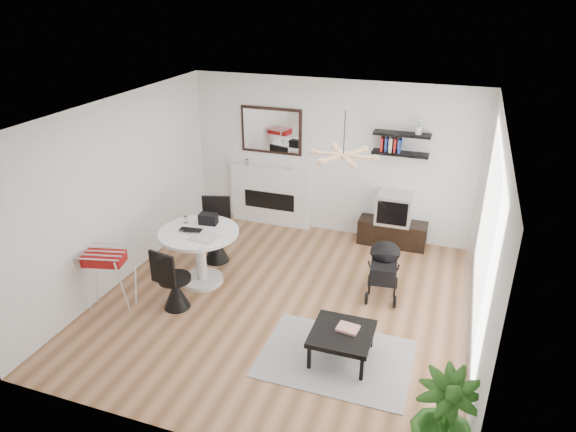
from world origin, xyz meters
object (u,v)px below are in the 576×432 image
(stroller, at_px, (383,271))
(fireplace, at_px, (271,189))
(crt_tv, at_px, (394,208))
(drying_rack, at_px, (109,278))
(coffee_table, at_px, (342,335))
(dining_table, at_px, (200,249))
(potted_plant, at_px, (443,421))
(tv_console, at_px, (392,233))

(stroller, bearing_deg, fireplace, 137.61)
(crt_tv, height_order, stroller, crt_tv)
(drying_rack, bearing_deg, fireplace, 58.43)
(drying_rack, xyz_separation_m, stroller, (3.45, 1.57, -0.10))
(drying_rack, distance_m, coffee_table, 3.23)
(dining_table, height_order, potted_plant, potted_plant)
(coffee_table, height_order, potted_plant, potted_plant)
(potted_plant, bearing_deg, crt_tv, 104.26)
(dining_table, bearing_deg, crt_tv, 40.80)
(fireplace, xyz_separation_m, tv_console, (2.26, -0.13, -0.47))
(tv_console, height_order, stroller, stroller)
(tv_console, xyz_separation_m, stroller, (0.11, -1.60, 0.16))
(crt_tv, relative_size, dining_table, 0.50)
(stroller, height_order, coffee_table, stroller)
(dining_table, distance_m, drying_rack, 1.32)
(crt_tv, distance_m, stroller, 1.63)
(crt_tv, height_order, potted_plant, potted_plant)
(dining_table, distance_m, stroller, 2.67)
(fireplace, height_order, dining_table, fireplace)
(tv_console, distance_m, crt_tv, 0.47)
(tv_console, height_order, potted_plant, potted_plant)
(fireplace, relative_size, dining_table, 1.87)
(coffee_table, bearing_deg, crt_tv, 87.92)
(fireplace, distance_m, crt_tv, 2.26)
(tv_console, relative_size, coffee_table, 1.58)
(dining_table, bearing_deg, fireplace, 84.16)
(dining_table, relative_size, potted_plant, 1.13)
(fireplace, bearing_deg, dining_table, -95.84)
(tv_console, xyz_separation_m, dining_table, (-2.50, -2.16, 0.34))
(coffee_table, bearing_deg, drying_rack, -179.81)
(crt_tv, distance_m, dining_table, 3.30)
(drying_rack, relative_size, potted_plant, 0.88)
(crt_tv, bearing_deg, potted_plant, -75.74)
(tv_console, height_order, crt_tv, crt_tv)
(crt_tv, distance_m, coffee_table, 3.17)
(drying_rack, bearing_deg, stroller, 11.01)
(fireplace, height_order, coffee_table, fireplace)
(drying_rack, xyz_separation_m, potted_plant, (4.43, -1.13, 0.04))
(fireplace, distance_m, dining_table, 2.30)
(coffee_table, bearing_deg, stroller, 81.83)
(tv_console, xyz_separation_m, crt_tv, (-0.00, -0.00, 0.47))
(tv_console, xyz_separation_m, coffee_table, (-0.12, -3.15, 0.12))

